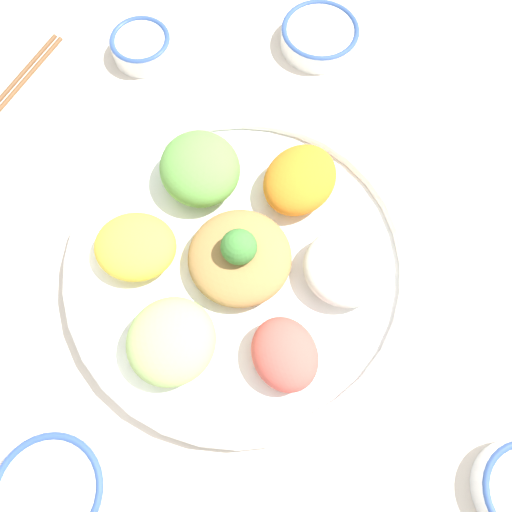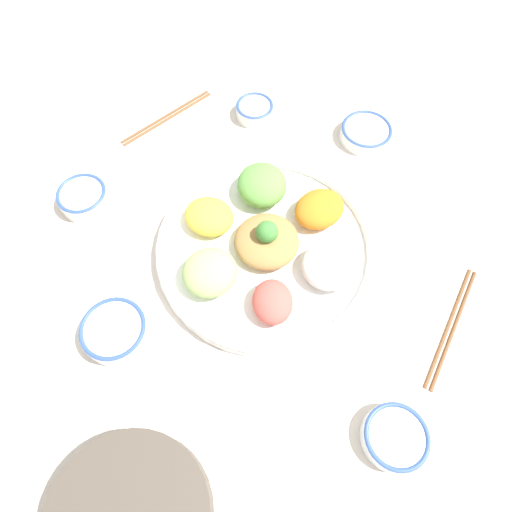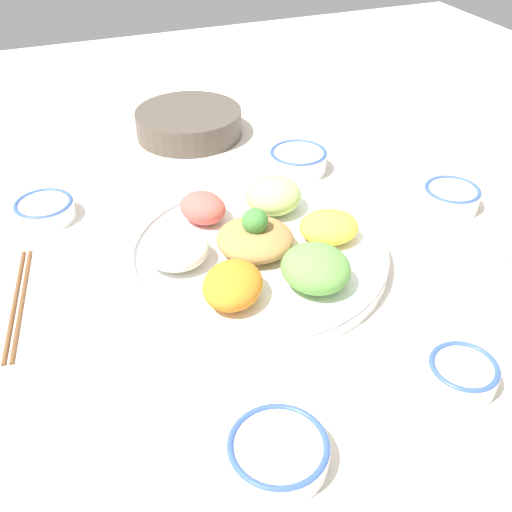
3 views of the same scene
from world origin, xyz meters
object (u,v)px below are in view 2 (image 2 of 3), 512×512
at_px(sauce_bowl_red, 366,132).
at_px(serving_spoon_main, 58,252).
at_px(rice_bowl_blue, 82,199).
at_px(sauce_bowl_dark, 115,331).
at_px(rice_bowl_plain, 395,437).
at_px(chopsticks_pair_near, 452,326).
at_px(salad_platter, 266,244).
at_px(sauce_bowl_far, 255,110).
at_px(chopsticks_pair_far, 167,116).

bearing_deg(sauce_bowl_red, serving_spoon_main, -134.90).
xyz_separation_m(rice_bowl_blue, sauce_bowl_dark, (0.19, -0.22, 0.00)).
height_order(rice_bowl_plain, chopsticks_pair_near, rice_bowl_plain).
bearing_deg(salad_platter, rice_bowl_plain, -40.08).
relative_size(rice_bowl_blue, chopsticks_pair_near, 0.40).
distance_m(sauce_bowl_dark, serving_spoon_main, 0.21).
relative_size(rice_bowl_blue, sauce_bowl_far, 1.15).
bearing_deg(sauce_bowl_red, sauce_bowl_far, -175.62).
bearing_deg(chopsticks_pair_far, sauce_bowl_red, 130.53).
xyz_separation_m(rice_bowl_plain, serving_spoon_main, (-0.66, 0.11, -0.02)).
bearing_deg(sauce_bowl_red, chopsticks_pair_near, -57.01).
bearing_deg(chopsticks_pair_near, serving_spoon_main, -71.64).
distance_m(salad_platter, chopsticks_pair_near, 0.35).
bearing_deg(sauce_bowl_red, sauce_bowl_dark, -116.58).
relative_size(sauce_bowl_red, sauce_bowl_dark, 1.00).
relative_size(sauce_bowl_red, sauce_bowl_far, 1.30).
height_order(salad_platter, serving_spoon_main, salad_platter).
distance_m(salad_platter, sauce_bowl_red, 0.36).
bearing_deg(sauce_bowl_dark, chopsticks_pair_near, 21.52).
bearing_deg(sauce_bowl_far, salad_platter, -66.37).
bearing_deg(salad_platter, chopsticks_pair_near, -5.24).
height_order(rice_bowl_blue, sauce_bowl_far, rice_bowl_blue).
bearing_deg(serving_spoon_main, sauce_bowl_red, -117.63).
relative_size(rice_bowl_plain, sauce_bowl_far, 1.17).
distance_m(rice_bowl_blue, sauce_bowl_far, 0.42).
relative_size(rice_bowl_blue, rice_bowl_plain, 0.98).
bearing_deg(chopsticks_pair_far, salad_platter, 81.20).
distance_m(sauce_bowl_red, sauce_bowl_dark, 0.65).
bearing_deg(sauce_bowl_far, sauce_bowl_dark, -94.25).
distance_m(rice_bowl_blue, rice_bowl_plain, 0.70).
bearing_deg(sauce_bowl_dark, rice_bowl_plain, -0.20).
bearing_deg(salad_platter, rice_bowl_blue, -176.11).
height_order(sauce_bowl_red, rice_bowl_plain, rice_bowl_plain).
distance_m(sauce_bowl_red, chopsticks_pair_near, 0.45).
xyz_separation_m(sauce_bowl_dark, serving_spoon_main, (-0.19, 0.10, -0.02)).
xyz_separation_m(salad_platter, sauce_bowl_red, (0.11, 0.34, -0.01)).
bearing_deg(rice_bowl_plain, serving_spoon_main, 170.84).
bearing_deg(chopsticks_pair_far, rice_bowl_blue, 18.26).
height_order(sauce_bowl_red, serving_spoon_main, sauce_bowl_red).
xyz_separation_m(salad_platter, sauce_bowl_dark, (-0.18, -0.24, -0.00)).
height_order(chopsticks_pair_near, chopsticks_pair_far, same).
bearing_deg(salad_platter, sauce_bowl_red, 72.22).
xyz_separation_m(sauce_bowl_dark, rice_bowl_plain, (0.47, -0.00, -0.00)).
height_order(salad_platter, rice_bowl_plain, salad_platter).
bearing_deg(sauce_bowl_far, chopsticks_pair_near, -35.72).
xyz_separation_m(salad_platter, serving_spoon_main, (-0.37, -0.14, -0.02)).
bearing_deg(sauce_bowl_far, rice_bowl_blue, -124.02).
xyz_separation_m(sauce_bowl_red, sauce_bowl_dark, (-0.29, -0.59, 0.01)).
bearing_deg(rice_bowl_plain, rice_bowl_blue, 161.79).
height_order(sauce_bowl_dark, chopsticks_pair_near, sauce_bowl_dark).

